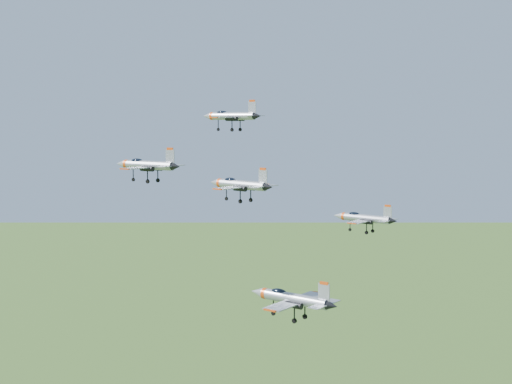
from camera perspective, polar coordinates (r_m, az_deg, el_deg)
The scene contains 5 objects.
jet_lead at distance 125.15m, azimuth -2.05°, elevation 6.11°, with size 12.88×10.59×3.45m.
jet_left_high at distance 110.47m, azimuth -1.32°, elevation 0.62°, with size 13.27×10.99×3.55m.
jet_right_high at distance 98.33m, azimuth -8.75°, elevation 2.17°, with size 11.57×9.57×3.09m.
jet_left_low at distance 105.29m, azimuth 8.61°, elevation -2.06°, with size 10.47×8.59×2.81m.
jet_right_low at distance 96.19m, azimuth 2.86°, elevation -8.47°, with size 13.86×11.36×3.72m.
Camera 1 is at (60.95, -85.30, 146.35)m, focal length 50.00 mm.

